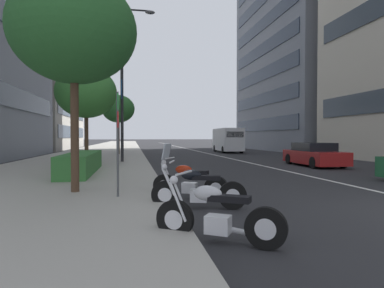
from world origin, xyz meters
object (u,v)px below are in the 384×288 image
Objects in this scene: motorcycle_second_in_row at (217,217)px; delivery_van_ahead at (228,140)px; street_tree_near_plaza_corner at (74,31)px; street_tree_by_lamp_post at (118,109)px; motorcycle_mid_row at (198,191)px; motorcycle_under_tarp at (188,183)px; street_lamp_with_banners at (126,73)px; street_tree_mid_sidewalk at (86,92)px; parking_sign_by_curb at (118,131)px; car_approaching_light at (314,155)px.

delivery_van_ahead reaches higher than motorcycle_second_in_row.
street_tree_near_plaza_corner is 1.14× the size of street_tree_by_lamp_post.
motorcycle_second_in_row is 2.49m from motorcycle_mid_row.
delivery_van_ahead reaches higher than motorcycle_under_tarp.
street_tree_by_lamp_post is (8.86, 0.84, -1.48)m from street_lamp_with_banners.
street_tree_near_plaza_corner is at bearing -174.24° from street_tree_mid_sidewalk.
motorcycle_under_tarp is at bearing -74.10° from motorcycle_mid_row.
street_tree_near_plaza_corner is (0.96, 1.19, 2.73)m from parking_sign_by_curb.
motorcycle_under_tarp is 0.33× the size of delivery_van_ahead.
parking_sign_by_curb is at bearing 159.70° from delivery_van_ahead.
motorcycle_under_tarp is 2.28m from parking_sign_by_curb.
street_tree_near_plaza_corner is at bearing -18.51° from motorcycle_mid_row.
street_lamp_with_banners reaches higher than motorcycle_second_in_row.
street_lamp_with_banners is 11.19m from street_tree_near_plaza_corner.
delivery_van_ahead reaches higher than motorcycle_mid_row.
street_tree_by_lamp_post reaches higher than motorcycle_second_in_row.
parking_sign_by_curb is at bearing -15.02° from motorcycle_mid_row.
street_lamp_with_banners is at bearing 74.39° from car_approaching_light.
street_lamp_with_banners is 1.59× the size of street_tree_near_plaza_corner.
car_approaching_light is 13.39m from street_tree_mid_sidewalk.
street_lamp_with_banners is 1.70× the size of street_tree_mid_sidewalk.
motorcycle_under_tarp is 21.23m from street_tree_by_lamp_post.
motorcycle_mid_row is 5.49m from street_tree_near_plaza_corner.
street_tree_mid_sidewalk reaches higher than street_tree_by_lamp_post.
motorcycle_second_in_row is 0.97× the size of motorcycle_under_tarp.
street_tree_near_plaza_corner is (4.51, 2.84, 4.12)m from motorcycle_second_in_row.
street_lamp_with_banners is (13.12, 1.83, 5.11)m from motorcycle_mid_row.
street_tree_near_plaza_corner reaches higher than motorcycle_under_tarp.
street_tree_near_plaza_corner is (-11.08, 1.19, -1.00)m from street_lamp_with_banners.
parking_sign_by_curb is (3.56, 1.65, 1.38)m from motorcycle_second_in_row.
street_lamp_with_banners is 2.77m from street_tree_mid_sidewalk.
street_tree_near_plaza_corner reaches higher than motorcycle_mid_row.
street_lamp_with_banners reaches higher than car_approaching_light.
motorcycle_under_tarp reaches higher than motorcycle_mid_row.
motorcycle_second_in_row is at bearing 115.74° from motorcycle_under_tarp.
street_tree_by_lamp_post is at bearing 2.31° from parking_sign_by_curb.
motorcycle_second_in_row is 0.32× the size of delivery_van_ahead.
motorcycle_mid_row is 0.39× the size of street_tree_mid_sidewalk.
street_lamp_with_banners is (15.59, 1.64, 5.11)m from motorcycle_second_in_row.
motorcycle_under_tarp is at bearing -85.28° from parking_sign_by_curb.
street_lamp_with_banners is 1.82× the size of street_tree_by_lamp_post.
motorcycle_second_in_row is 0.20× the size of street_lamp_with_banners.
street_tree_by_lamp_post is at bearing -67.62° from motorcycle_mid_row.
street_lamp_with_banners reaches higher than parking_sign_by_curb.
delivery_van_ahead is at bearing -80.08° from motorcycle_under_tarp.
street_tree_near_plaza_corner reaches higher than delivery_van_ahead.
delivery_van_ahead is at bearing -68.51° from street_tree_by_lamp_post.
car_approaching_light is 0.78× the size of delivery_van_ahead.
motorcycle_mid_row is at bearing -172.06° from street_lamp_with_banners.
street_tree_by_lamp_post is at bearing -52.09° from motorcycle_second_in_row.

